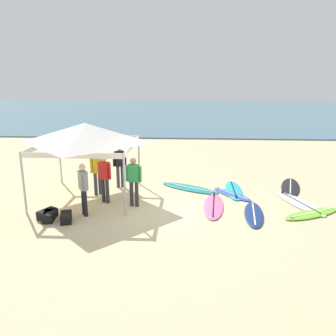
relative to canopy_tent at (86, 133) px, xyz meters
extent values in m
plane|color=beige|center=(2.79, -1.15, -2.39)|extent=(80.00, 80.00, 0.00)
cube|color=teal|center=(2.79, 30.13, -2.34)|extent=(80.00, 36.00, 0.10)
cylinder|color=#B7B7BC|center=(-1.64, -1.64, -1.36)|extent=(0.07, 0.07, 2.05)
cylinder|color=#B7B7BC|center=(1.64, -1.64, -1.36)|extent=(0.07, 0.07, 2.05)
cylinder|color=#B7B7BC|center=(-1.64, 1.64, -1.36)|extent=(0.07, 0.07, 2.05)
cylinder|color=#B7B7BC|center=(1.64, 1.64, -1.36)|extent=(0.07, 0.07, 2.05)
cube|color=white|center=(0.00, -1.64, -0.43)|extent=(3.28, 0.03, 0.18)
cube|color=white|center=(0.00, 1.64, -0.43)|extent=(3.28, 0.03, 0.18)
cube|color=white|center=(-1.64, 0.00, -0.43)|extent=(0.03, 3.28, 0.18)
cube|color=white|center=(1.64, 0.00, -0.43)|extent=(0.03, 3.28, 0.18)
pyramid|color=white|center=(0.00, 0.00, 0.01)|extent=(3.40, 3.40, 0.70)
ellipsoid|color=#23B2CC|center=(5.43, 1.00, -2.35)|extent=(0.66, 2.33, 0.07)
cube|color=black|center=(5.43, 1.00, -2.32)|extent=(0.08, 1.97, 0.01)
cone|color=black|center=(5.41, 0.05, -2.26)|extent=(0.09, 0.09, 0.12)
ellipsoid|color=black|center=(7.75, 1.49, -2.35)|extent=(1.38, 2.68, 0.07)
cube|color=white|center=(7.75, 1.49, -2.32)|extent=(0.64, 2.13, 0.01)
cone|color=white|center=(7.46, 0.47, -2.26)|extent=(0.09, 0.09, 0.12)
ellipsoid|color=pink|center=(4.53, -0.73, -2.35)|extent=(0.88, 2.52, 0.07)
cube|color=black|center=(4.53, -0.73, -2.32)|extent=(0.23, 2.10, 0.01)
cone|color=black|center=(4.62, 0.28, -2.26)|extent=(0.09, 0.09, 0.12)
ellipsoid|color=white|center=(7.57, -0.29, -2.35)|extent=(1.50, 2.62, 0.07)
cube|color=black|center=(7.57, -0.29, -2.32)|extent=(0.76, 2.05, 0.01)
cone|color=black|center=(7.22, 0.69, -2.26)|extent=(0.09, 0.09, 0.12)
ellipsoid|color=#19847F|center=(3.70, 1.17, -2.35)|extent=(2.53, 1.87, 0.07)
cube|color=white|center=(3.70, 1.17, -2.32)|extent=(1.88, 1.13, 0.01)
cone|color=white|center=(4.60, 0.65, -2.26)|extent=(0.09, 0.09, 0.12)
ellipsoid|color=navy|center=(5.78, -1.40, -2.35)|extent=(0.88, 2.26, 0.07)
cube|color=white|center=(5.78, -1.40, -2.32)|extent=(0.29, 1.86, 0.01)
cone|color=white|center=(5.90, -0.51, -2.26)|extent=(0.09, 0.09, 0.12)
ellipsoid|color=#7AD12D|center=(7.67, -1.24, -2.35)|extent=(2.24, 1.59, 0.07)
cube|color=white|center=(7.67, -1.24, -2.32)|extent=(1.68, 0.95, 0.01)
cone|color=white|center=(6.87, -1.68, -2.26)|extent=(0.09, 0.09, 0.12)
ellipsoid|color=blue|center=(5.30, 0.50, -2.35)|extent=(1.55, 1.74, 0.07)
cube|color=white|center=(5.30, 0.50, -2.32)|extent=(1.02, 1.24, 0.01)
cone|color=white|center=(4.83, 1.08, -2.26)|extent=(0.09, 0.09, 0.12)
cylinder|color=black|center=(0.38, -1.79, -1.95)|extent=(0.13, 0.13, 0.88)
cylinder|color=black|center=(0.29, -1.64, -1.95)|extent=(0.13, 0.13, 0.88)
cube|color=gray|center=(0.33, -1.71, -1.21)|extent=(0.38, 0.42, 0.60)
sphere|color=beige|center=(0.33, -1.71, -0.78)|extent=(0.21, 0.21, 0.21)
cylinder|color=gray|center=(0.46, -1.90, -1.23)|extent=(0.09, 0.09, 0.54)
cylinder|color=gray|center=(0.21, -1.52, -1.23)|extent=(0.09, 0.09, 0.54)
cylinder|color=#383842|center=(0.32, 0.35, -1.95)|extent=(0.13, 0.13, 0.88)
cylinder|color=#383842|center=(0.19, 0.23, -1.95)|extent=(0.13, 0.13, 0.88)
cube|color=yellow|center=(0.25, 0.29, -1.21)|extent=(0.41, 0.41, 0.60)
sphere|color=beige|center=(0.25, 0.29, -0.78)|extent=(0.21, 0.21, 0.21)
cylinder|color=yellow|center=(0.42, 0.45, -1.23)|extent=(0.09, 0.09, 0.54)
cylinder|color=yellow|center=(0.08, 0.14, -1.23)|extent=(0.09, 0.09, 0.54)
cylinder|color=#383842|center=(1.01, 1.28, -1.95)|extent=(0.13, 0.13, 0.88)
cylinder|color=#383842|center=(0.84, 1.20, -1.95)|extent=(0.13, 0.13, 0.88)
cube|color=black|center=(0.92, 1.24, -1.21)|extent=(0.42, 0.35, 0.60)
sphere|color=beige|center=(0.92, 1.24, -0.78)|extent=(0.21, 0.21, 0.21)
cylinder|color=black|center=(1.13, 1.34, -1.23)|extent=(0.09, 0.09, 0.54)
cylinder|color=black|center=(0.71, 1.14, -1.23)|extent=(0.09, 0.09, 0.54)
cylinder|color=#2D2D33|center=(0.81, -0.56, -1.95)|extent=(0.13, 0.13, 0.88)
cylinder|color=#2D2D33|center=(0.65, -0.48, -1.95)|extent=(0.13, 0.13, 0.88)
cube|color=red|center=(0.73, -0.52, -1.21)|extent=(0.42, 0.35, 0.60)
sphere|color=beige|center=(0.73, -0.52, -0.78)|extent=(0.21, 0.21, 0.21)
cylinder|color=red|center=(0.94, -0.62, -1.23)|extent=(0.09, 0.09, 0.54)
cylinder|color=red|center=(0.52, -0.42, -1.23)|extent=(0.09, 0.09, 0.54)
cylinder|color=#2D2D33|center=(1.89, -0.82, -1.95)|extent=(0.13, 0.13, 0.88)
cylinder|color=#2D2D33|center=(1.71, -0.80, -1.95)|extent=(0.13, 0.13, 0.88)
cube|color=#2D8C47|center=(1.80, -0.81, -1.21)|extent=(0.38, 0.25, 0.60)
sphere|color=#9E7051|center=(1.80, -0.81, -0.78)|extent=(0.21, 0.21, 0.21)
cylinder|color=#2D8C47|center=(2.03, -0.83, -1.23)|extent=(0.09, 0.09, 0.54)
cylinder|color=#2D8C47|center=(1.57, -0.79, -1.23)|extent=(0.09, 0.09, 0.54)
cube|color=black|center=(-0.10, -2.25, -2.25)|extent=(0.48, 0.67, 0.28)
cube|color=black|center=(-0.66, -2.20, -2.25)|extent=(0.39, 0.64, 0.28)
cube|color=black|center=(-0.79, -2.02, -2.25)|extent=(0.57, 0.68, 0.28)
camera|label=1|loc=(3.61, -11.95, 2.00)|focal=37.02mm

